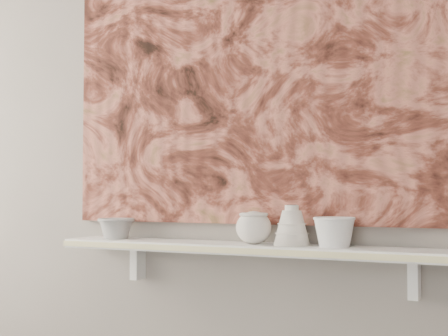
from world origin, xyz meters
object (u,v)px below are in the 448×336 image
Objects in this scene: bowl_grey at (116,228)px; bell_vessel at (292,225)px; cup_cream at (254,228)px; bowl_white at (334,232)px; painting at (263,61)px; shelf at (254,249)px.

bell_vessel is at bearing 0.00° from bowl_grey.
bowl_white is at bearing 0.00° from cup_cream.
bowl_grey is 1.05× the size of bowl_white.
painting is 13.03× the size of cup_cream.
shelf is 0.07m from cup_cream.
shelf is at bearing 180.00° from bowl_white.
shelf is 11.01× the size of bell_vessel.
shelf is at bearing 0.00° from bowl_grey.
bowl_grey is 0.81m from bowl_white.
bowl_grey is at bearing -171.54° from painting.
cup_cream is 0.91× the size of bell_vessel.
bowl_grey reaches higher than shelf.
cup_cream is at bearing 0.00° from bowl_grey.
bell_vessel is at bearing -31.64° from painting.
painting is at bearing 148.36° from bell_vessel.
shelf is 0.15m from bell_vessel.
painting is at bearing 163.23° from bowl_white.
cup_cream is 0.13m from bell_vessel.
cup_cream reaches higher than bowl_white.
painting reaches higher than bell_vessel.
painting is 0.79m from bowl_grey.
painting is 11.73× the size of bowl_white.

